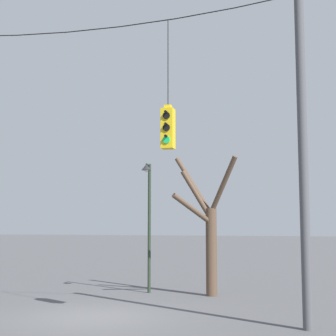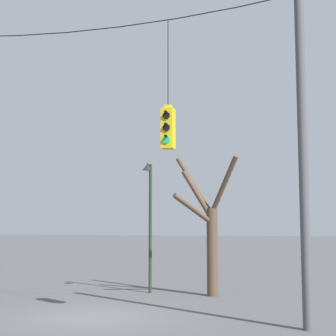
{
  "view_description": "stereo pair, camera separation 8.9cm",
  "coord_description": "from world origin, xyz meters",
  "px_view_note": "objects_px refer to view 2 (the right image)",
  "views": [
    {
      "loc": [
        5.83,
        -13.83,
        2.61
      ],
      "look_at": [
        2.27,
        -0.35,
        4.13
      ],
      "focal_mm": 55.0,
      "sensor_mm": 36.0,
      "label": 1
    },
    {
      "loc": [
        5.92,
        -13.81,
        2.61
      ],
      "look_at": [
        2.27,
        -0.35,
        4.13
      ],
      "focal_mm": 55.0,
      "sensor_mm": 36.0,
      "label": 2
    }
  ],
  "objects_px": {
    "utility_pole_right": "(303,149)",
    "bare_tree": "(209,230)",
    "traffic_light_near_right_pole": "(168,127)",
    "street_lamp": "(149,206)"
  },
  "relations": [
    {
      "from": "bare_tree",
      "to": "utility_pole_right",
      "type": "bearing_deg",
      "value": -57.0
    },
    {
      "from": "traffic_light_near_right_pole",
      "to": "utility_pole_right",
      "type": "bearing_deg",
      "value": 0.12
    },
    {
      "from": "utility_pole_right",
      "to": "bare_tree",
      "type": "relative_size",
      "value": 1.72
    },
    {
      "from": "utility_pole_right",
      "to": "bare_tree",
      "type": "height_order",
      "value": "utility_pole_right"
    },
    {
      "from": "bare_tree",
      "to": "traffic_light_near_right_pole",
      "type": "bearing_deg",
      "value": -91.06
    },
    {
      "from": "traffic_light_near_right_pole",
      "to": "street_lamp",
      "type": "height_order",
      "value": "traffic_light_near_right_pole"
    },
    {
      "from": "utility_pole_right",
      "to": "traffic_light_near_right_pole",
      "type": "bearing_deg",
      "value": -179.88
    },
    {
      "from": "utility_pole_right",
      "to": "bare_tree",
      "type": "distance_m",
      "value": 6.73
    },
    {
      "from": "utility_pole_right",
      "to": "street_lamp",
      "type": "xyz_separation_m",
      "value": [
        -5.81,
        5.48,
        -1.23
      ]
    },
    {
      "from": "utility_pole_right",
      "to": "street_lamp",
      "type": "height_order",
      "value": "utility_pole_right"
    }
  ]
}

